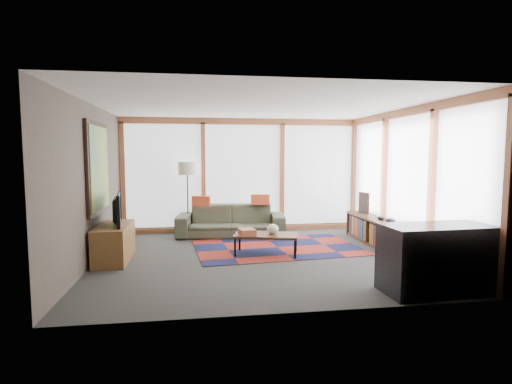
{
  "coord_description": "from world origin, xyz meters",
  "views": [
    {
      "loc": [
        -1.05,
        -6.74,
        1.78
      ],
      "look_at": [
        0.0,
        0.4,
        1.1
      ],
      "focal_mm": 28.0,
      "sensor_mm": 36.0,
      "label": 1
    }
  ],
  "objects": [
    {
      "name": "ground",
      "position": [
        0.0,
        0.0,
        0.0
      ],
      "size": [
        5.5,
        5.5,
        0.0
      ],
      "primitive_type": "plane",
      "color": "#2A2A28",
      "rests_on": "ground"
    },
    {
      "name": "room_envelope",
      "position": [
        0.49,
        0.56,
        1.54
      ],
      "size": [
        5.52,
        5.02,
        2.62
      ],
      "color": "#473C35",
      "rests_on": "ground"
    },
    {
      "name": "rug",
      "position": [
        0.44,
        0.61,
        0.01
      ],
      "size": [
        3.25,
        2.26,
        0.01
      ],
      "primitive_type": "cube",
      "rotation": [
        0.0,
        0.0,
        0.1
      ],
      "color": "maroon",
      "rests_on": "ground"
    },
    {
      "name": "sofa",
      "position": [
        -0.34,
        1.86,
        0.34
      ],
      "size": [
        2.41,
        1.18,
        0.68
      ],
      "primitive_type": "imported",
      "rotation": [
        0.0,
        0.0,
        -0.12
      ],
      "color": "#353829",
      "rests_on": "ground"
    },
    {
      "name": "pillow_left",
      "position": [
        -0.98,
        1.85,
        0.78
      ],
      "size": [
        0.41,
        0.21,
        0.21
      ],
      "primitive_type": "cube",
      "rotation": [
        0.0,
        0.0,
        -0.24
      ],
      "color": "#D14D28",
      "rests_on": "sofa"
    },
    {
      "name": "pillow_right",
      "position": [
        0.31,
        1.9,
        0.79
      ],
      "size": [
        0.42,
        0.17,
        0.23
      ],
      "primitive_type": "cube",
      "rotation": [
        0.0,
        0.0,
        -0.11
      ],
      "color": "#D14D28",
      "rests_on": "sofa"
    },
    {
      "name": "floor_lamp",
      "position": [
        -1.27,
        2.18,
        0.81
      ],
      "size": [
        0.41,
        0.41,
        1.62
      ],
      "primitive_type": null,
      "color": "#301F17",
      "rests_on": "ground"
    },
    {
      "name": "coffee_table",
      "position": [
        0.14,
        0.13,
        0.19
      ],
      "size": [
        1.22,
        0.83,
        0.37
      ],
      "primitive_type": null,
      "rotation": [
        0.0,
        0.0,
        -0.27
      ],
      "color": "#362614",
      "rests_on": "ground"
    },
    {
      "name": "book_stack",
      "position": [
        -0.2,
        0.12,
        0.43
      ],
      "size": [
        0.3,
        0.35,
        0.11
      ],
      "primitive_type": "cube",
      "rotation": [
        0.0,
        0.0,
        0.15
      ],
      "color": "#964E2E",
      "rests_on": "coffee_table"
    },
    {
      "name": "vase",
      "position": [
        0.26,
        0.11,
        0.46
      ],
      "size": [
        0.21,
        0.21,
        0.18
      ],
      "primitive_type": "ellipsoid",
      "rotation": [
        0.0,
        0.0,
        0.0
      ],
      "color": "beige",
      "rests_on": "coffee_table"
    },
    {
      "name": "bookshelf",
      "position": [
        2.43,
        0.66,
        0.26
      ],
      "size": [
        0.38,
        2.08,
        0.52
      ],
      "primitive_type": null,
      "color": "#362614",
      "rests_on": "ground"
    },
    {
      "name": "bowl_a",
      "position": [
        2.46,
        0.09,
        0.57
      ],
      "size": [
        0.22,
        0.22,
        0.09
      ],
      "primitive_type": "ellipsoid",
      "rotation": [
        0.0,
        0.0,
        0.24
      ],
      "color": "black",
      "rests_on": "bookshelf"
    },
    {
      "name": "bowl_b",
      "position": [
        2.45,
        0.45,
        0.56
      ],
      "size": [
        0.17,
        0.17,
        0.08
      ],
      "primitive_type": "ellipsoid",
      "rotation": [
        0.0,
        0.0,
        0.15
      ],
      "color": "black",
      "rests_on": "bookshelf"
    },
    {
      "name": "shelf_picture",
      "position": [
        2.5,
        1.37,
        0.74
      ],
      "size": [
        0.1,
        0.34,
        0.45
      ],
      "primitive_type": "cube",
      "rotation": [
        0.0,
        0.0,
        0.19
      ],
      "color": "black",
      "rests_on": "bookshelf"
    },
    {
      "name": "tv_console",
      "position": [
        -2.45,
        0.12,
        0.3
      ],
      "size": [
        0.5,
        1.21,
        0.6
      ],
      "primitive_type": "cube",
      "color": "brown",
      "rests_on": "ground"
    },
    {
      "name": "television",
      "position": [
        -2.45,
        0.12,
        0.87
      ],
      "size": [
        0.26,
        0.93,
        0.53
      ],
      "primitive_type": "imported",
      "rotation": [
        0.0,
        0.0,
        1.72
      ],
      "color": "black",
      "rests_on": "tv_console"
    },
    {
      "name": "bar_counter",
      "position": [
        1.99,
        -2.09,
        0.44
      ],
      "size": [
        1.42,
        0.72,
        0.88
      ],
      "primitive_type": "cube",
      "rotation": [
        0.0,
        0.0,
        0.05
      ],
      "color": "black",
      "rests_on": "ground"
    }
  ]
}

